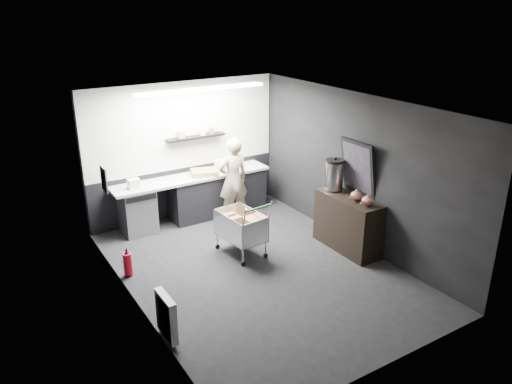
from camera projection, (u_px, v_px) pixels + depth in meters
floor at (258, 270)px, 8.14m from camera, size 5.50×5.50×0.00m
ceiling at (258, 105)px, 7.18m from camera, size 5.50×5.50×0.00m
wall_back at (184, 150)px, 9.84m from camera, size 5.50×0.00×5.50m
wall_front at (391, 269)px, 5.48m from camera, size 5.50×0.00×5.50m
wall_left at (132, 221)px, 6.68m from camera, size 0.00×5.50×5.50m
wall_right at (356, 171)px, 8.65m from camera, size 0.00×5.50×5.50m
kitchen_wall_panel at (183, 126)px, 9.65m from camera, size 3.95×0.02×1.70m
dado_panel at (187, 191)px, 10.13m from camera, size 3.95×0.02×1.00m
floating_shelf at (196, 137)px, 9.74m from camera, size 1.20×0.22×0.04m
wall_clock at (245, 103)px, 10.22m from camera, size 0.20×0.03×0.20m
poster at (104, 179)px, 7.64m from camera, size 0.02×0.30×0.40m
poster_red_band at (104, 175)px, 7.62m from camera, size 0.02×0.22×0.10m
radiator at (166, 316)px, 6.35m from camera, size 0.10×0.50×0.60m
ceiling_strip at (202, 89)px, 8.65m from camera, size 2.40×0.20×0.04m
prep_counter at (199, 196)px, 9.97m from camera, size 3.20×0.61×0.90m
person at (233, 180)px, 9.73m from camera, size 0.64×0.44×1.68m
shopping_cart at (241, 228)px, 8.51m from camera, size 0.64×0.98×1.02m
sideboard at (347, 216)px, 8.67m from camera, size 0.55×1.29×1.94m
fire_extinguisher at (128, 263)px, 7.90m from camera, size 0.14×0.14×0.46m
cardboard_box at (204, 173)px, 9.80m from camera, size 0.60×0.52×0.10m
pink_tub at (220, 166)px, 10.00m from camera, size 0.23×0.23×0.23m
white_container at (134, 184)px, 9.08m from camera, size 0.21×0.16×0.18m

